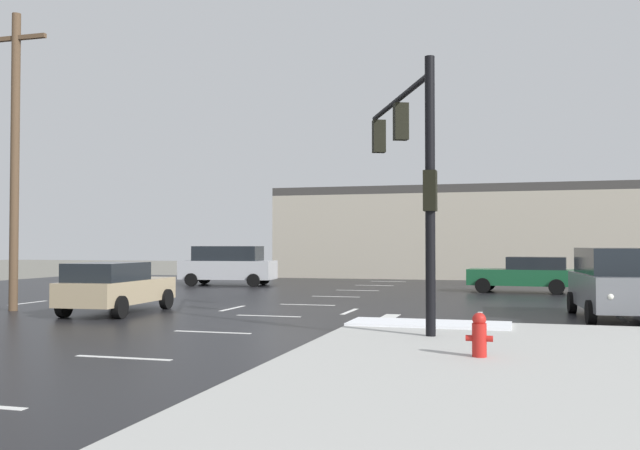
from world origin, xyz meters
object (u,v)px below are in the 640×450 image
fire_hydrant (479,335)px  sedan_tan (115,286)px  suv_silver (228,265)px  sedan_green (525,274)px  utility_pole_mid (15,155)px  suv_grey (616,282)px  traffic_signal_mast (411,157)px

fire_hydrant → sedan_tan: size_ratio=0.17×
suv_silver → sedan_green: suv_silver is taller
fire_hydrant → utility_pole_mid: size_ratio=0.08×
sedan_tan → suv_grey: 14.87m
traffic_signal_mast → sedan_green: (2.76, 15.28, -3.43)m
suv_silver → suv_grey: (17.16, -12.13, 0.00)m
sedan_green → suv_grey: size_ratio=0.94×
suv_silver → utility_pole_mid: 15.23m
suv_silver → sedan_tan: bearing=94.2°
suv_grey → traffic_signal_mast: bearing=-52.6°
traffic_signal_mast → sedan_green: size_ratio=1.33×
sedan_tan → utility_pole_mid: 5.55m
traffic_signal_mast → suv_grey: bearing=-72.1°
suv_grey → utility_pole_mid: 18.91m
fire_hydrant → traffic_signal_mast: bearing=114.1°
utility_pole_mid → traffic_signal_mast: bearing=-9.0°
suv_silver → suv_grey: size_ratio=1.00×
fire_hydrant → suv_silver: size_ratio=0.16×
fire_hydrant → sedan_green: (0.95, 19.33, 0.32)m
suv_grey → utility_pole_mid: utility_pole_mid is taller
traffic_signal_mast → sedan_green: bearing=-34.1°
suv_grey → fire_hydrant: bearing=-25.6°
suv_silver → traffic_signal_mast: bearing=120.1°
traffic_signal_mast → suv_silver: traffic_signal_mast is taller
sedan_tan → sedan_green: same height
sedan_tan → sedan_green: (12.24, 13.10, 0.00)m
suv_grey → utility_pole_mid: (-18.31, -2.54, 3.95)m
sedan_green → fire_hydrant: bearing=92.0°
suv_grey → utility_pole_mid: size_ratio=0.51×
sedan_green → utility_pole_mid: bearing=44.5°
traffic_signal_mast → utility_pole_mid: (-13.13, 2.09, 0.75)m
fire_hydrant → suv_silver: 24.97m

